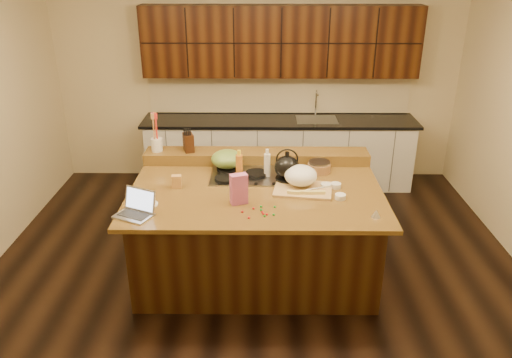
{
  "coord_description": "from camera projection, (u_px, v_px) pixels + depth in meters",
  "views": [
    {
      "loc": [
        0.04,
        -4.32,
        2.94
      ],
      "look_at": [
        0.0,
        0.05,
        1.0
      ],
      "focal_mm": 35.0,
      "sensor_mm": 36.0,
      "label": 1
    }
  ],
  "objects": [
    {
      "name": "room",
      "position": [
        256.0,
        147.0,
        4.59
      ],
      "size": [
        5.52,
        5.02,
        2.72
      ],
      "color": "black",
      "rests_on": "ground"
    },
    {
      "name": "island",
      "position": [
        256.0,
        230.0,
        4.95
      ],
      "size": [
        2.4,
        1.6,
        0.92
      ],
      "color": "black",
      "rests_on": "ground"
    },
    {
      "name": "back_ledge",
      "position": [
        257.0,
        156.0,
        5.38
      ],
      "size": [
        2.4,
        0.3,
        0.12
      ],
      "primitive_type": "cube",
      "color": "black",
      "rests_on": "island"
    },
    {
      "name": "cooktop",
      "position": [
        256.0,
        175.0,
        5.03
      ],
      "size": [
        0.92,
        0.52,
        0.05
      ],
      "color": "gray",
      "rests_on": "island"
    },
    {
      "name": "back_counter",
      "position": [
        280.0,
        115.0,
        6.77
      ],
      "size": [
        3.7,
        0.66,
        2.4
      ],
      "color": "silver",
      "rests_on": "ground"
    },
    {
      "name": "kettle",
      "position": [
        287.0,
        167.0,
        4.86
      ],
      "size": [
        0.32,
        0.32,
        0.22
      ],
      "primitive_type": "ellipsoid",
      "rotation": [
        0.0,
        0.0,
        -0.34
      ],
      "color": "black",
      "rests_on": "cooktop"
    },
    {
      "name": "green_bowl",
      "position": [
        227.0,
        159.0,
        5.11
      ],
      "size": [
        0.38,
        0.38,
        0.18
      ],
      "primitive_type": "ellipsoid",
      "rotation": [
        0.0,
        0.0,
        0.17
      ],
      "color": "olive",
      "rests_on": "cooktop"
    },
    {
      "name": "laptop",
      "position": [
        137.0,
        208.0,
        4.27
      ],
      "size": [
        0.38,
        0.35,
        0.21
      ],
      "rotation": [
        0.0,
        0.0,
        -0.44
      ],
      "color": "#B7B7BC",
      "rests_on": "island"
    },
    {
      "name": "oil_bottle",
      "position": [
        239.0,
        168.0,
        4.89
      ],
      "size": [
        0.08,
        0.08,
        0.27
      ],
      "primitive_type": "cylinder",
      "rotation": [
        0.0,
        0.0,
        -0.23
      ],
      "color": "#C67323",
      "rests_on": "island"
    },
    {
      "name": "vinegar_bottle",
      "position": [
        267.0,
        166.0,
        4.97
      ],
      "size": [
        0.08,
        0.08,
        0.25
      ],
      "primitive_type": "cylinder",
      "rotation": [
        0.0,
        0.0,
        0.26
      ],
      "color": "silver",
      "rests_on": "island"
    },
    {
      "name": "wooden_tray",
      "position": [
        301.0,
        179.0,
        4.75
      ],
      "size": [
        0.59,
        0.47,
        0.22
      ],
      "rotation": [
        0.0,
        0.0,
        -0.15
      ],
      "color": "tan",
      "rests_on": "island"
    },
    {
      "name": "ramekin_a",
      "position": [
        336.0,
        185.0,
        4.78
      ],
      "size": [
        0.11,
        0.11,
        0.04
      ],
      "primitive_type": "cylinder",
      "rotation": [
        0.0,
        0.0,
        0.12
      ],
      "color": "white",
      "rests_on": "island"
    },
    {
      "name": "ramekin_b",
      "position": [
        340.0,
        197.0,
        4.56
      ],
      "size": [
        0.12,
        0.12,
        0.04
      ],
      "primitive_type": "cylinder",
      "rotation": [
        0.0,
        0.0,
        0.28
      ],
      "color": "white",
      "rests_on": "island"
    },
    {
      "name": "ramekin_c",
      "position": [
        326.0,
        186.0,
        4.77
      ],
      "size": [
        0.11,
        0.11,
        0.04
      ],
      "primitive_type": "cylinder",
      "rotation": [
        0.0,
        0.0,
        0.14
      ],
      "color": "white",
      "rests_on": "island"
    },
    {
      "name": "strainer_bowl",
      "position": [
        319.0,
        167.0,
        5.14
      ],
      "size": [
        0.3,
        0.3,
        0.09
      ],
      "primitive_type": "cylinder",
      "rotation": [
        0.0,
        0.0,
        0.32
      ],
      "color": "#996B3F",
      "rests_on": "island"
    },
    {
      "name": "kitchen_timer",
      "position": [
        376.0,
        213.0,
        4.23
      ],
      "size": [
        0.09,
        0.09,
        0.07
      ],
      "primitive_type": "cone",
      "rotation": [
        0.0,
        0.0,
        -0.07
      ],
      "color": "silver",
      "rests_on": "island"
    },
    {
      "name": "pink_bag",
      "position": [
        239.0,
        189.0,
        4.43
      ],
      "size": [
        0.17,
        0.12,
        0.28
      ],
      "primitive_type": "cube",
      "rotation": [
        0.0,
        0.0,
        0.33
      ],
      "color": "#B8568B",
      "rests_on": "island"
    },
    {
      "name": "candy_plate",
      "position": [
        148.0,
        204.0,
        4.45
      ],
      "size": [
        0.2,
        0.2,
        0.01
      ],
      "primitive_type": "cylinder",
      "rotation": [
        0.0,
        0.0,
        -0.15
      ],
      "color": "white",
      "rests_on": "island"
    },
    {
      "name": "package_box",
      "position": [
        177.0,
        182.0,
        4.76
      ],
      "size": [
        0.1,
        0.07,
        0.13
      ],
      "primitive_type": "cube",
      "rotation": [
        0.0,
        0.0,
        0.1
      ],
      "color": "#C18A44",
      "rests_on": "island"
    },
    {
      "name": "utensil_crock",
      "position": [
        157.0,
        145.0,
        5.34
      ],
      "size": [
        0.15,
        0.15,
        0.14
      ],
      "primitive_type": "cylinder",
      "rotation": [
        0.0,
        0.0,
        0.29
      ],
      "color": "white",
      "rests_on": "back_ledge"
    },
    {
      "name": "knife_block",
      "position": [
        188.0,
        142.0,
        5.33
      ],
      "size": [
        0.14,
        0.18,
        0.19
      ],
      "primitive_type": "cube",
      "rotation": [
        0.0,
        0.0,
        0.32
      ],
      "color": "black",
      "rests_on": "back_ledge"
    },
    {
      "name": "gumdrop_0",
      "position": [
        263.0,
        214.0,
        4.28
      ],
      "size": [
        0.02,
        0.02,
        0.02
      ],
      "primitive_type": "ellipsoid",
      "color": "red",
      "rests_on": "island"
    },
    {
      "name": "gumdrop_1",
      "position": [
        274.0,
        215.0,
        4.27
      ],
      "size": [
        0.02,
        0.02,
        0.02
      ],
      "primitive_type": "ellipsoid",
      "color": "#198C26",
      "rests_on": "island"
    },
    {
      "name": "gumdrop_2",
      "position": [
        262.0,
        212.0,
        4.31
      ],
      "size": [
        0.02,
        0.02,
        0.02
      ],
      "primitive_type": "ellipsoid",
      "color": "red",
      "rests_on": "island"
    },
    {
      "name": "gumdrop_3",
      "position": [
        261.0,
        210.0,
        4.35
      ],
      "size": [
        0.02,
        0.02,
        0.02
      ],
      "primitive_type": "ellipsoid",
      "color": "#198C26",
      "rests_on": "island"
    },
    {
      "name": "gumdrop_4",
      "position": [
        267.0,
        214.0,
        4.27
      ],
      "size": [
        0.02,
        0.02,
        0.02
      ],
      "primitive_type": "ellipsoid",
      "color": "red",
      "rests_on": "island"
    },
    {
      "name": "gumdrop_5",
      "position": [
        265.0,
        216.0,
        4.24
      ],
      "size": [
        0.02,
        0.02,
        0.02
      ],
      "primitive_type": "ellipsoid",
      "color": "#198C26",
      "rests_on": "island"
    },
    {
      "name": "gumdrop_6",
      "position": [
        242.0,
        212.0,
        4.32
      ],
      "size": [
        0.02,
        0.02,
        0.02
      ],
      "primitive_type": "ellipsoid",
      "color": "red",
      "rests_on": "island"
    },
    {
      "name": "gumdrop_7",
      "position": [
        275.0,
        207.0,
        4.4
      ],
      "size": [
        0.02,
        0.02,
        0.02
      ],
      "primitive_type": "ellipsoid",
      "color": "#198C26",
      "rests_on": "island"
    },
    {
      "name": "gumdrop_8",
      "position": [
        253.0,
        208.0,
        4.37
      ],
      "size": [
        0.02,
        0.02,
        0.02
      ],
      "primitive_type": "ellipsoid",
      "color": "red",
      "rests_on": "island"
    },
    {
      "name": "gumdrop_9",
      "position": [
        261.0,
        206.0,
        4.41
      ],
      "size": [
        0.02,
        0.02,
        0.02
      ],
      "primitive_type": "ellipsoid",
      "color": "#198C26",
      "rests_on": "island"
    },
    {
      "name": "gumdrop_10",
      "position": [
        249.0,
        218.0,
        4.22
      ],
      "size": [
        0.02,
        0.02,
        0.02
      ],
      "primitive_type": "ellipsoid",
      "color": "red",
      "rests_on": "island"
    }
  ]
}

